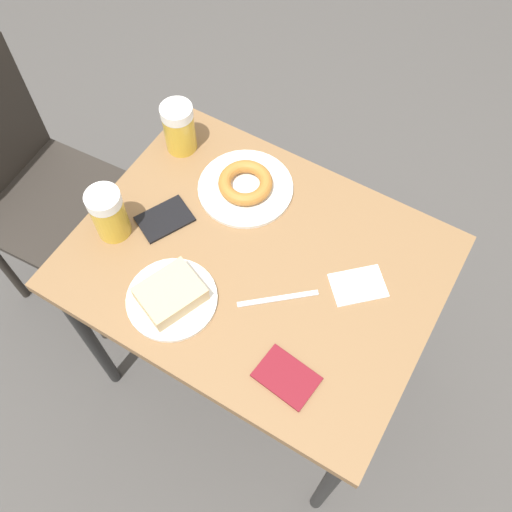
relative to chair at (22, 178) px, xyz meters
name	(u,v)px	position (x,y,z in m)	size (l,w,h in m)	color
ground_plane	(256,363)	(0.03, -0.79, -0.53)	(8.00, 8.00, 0.00)	#474442
table	(256,276)	(0.03, -0.79, 0.10)	(0.65, 0.84, 0.71)	olive
chair	(22,178)	(0.00, 0.00, 0.00)	(0.43, 0.43, 0.88)	#2D2823
plate_with_cake	(171,296)	(-0.16, -0.68, 0.20)	(0.21, 0.21, 0.05)	white
plate_with_donut	(245,185)	(0.19, -0.66, 0.19)	(0.24, 0.24, 0.04)	white
beer_mug_left	(179,128)	(0.22, -0.44, 0.25)	(0.08, 0.08, 0.14)	gold
beer_mug_center	(109,214)	(-0.08, -0.45, 0.25)	(0.08, 0.08, 0.14)	gold
napkin_folded	(358,285)	(0.09, -1.02, 0.18)	(0.14, 0.15, 0.00)	white
fork	(278,299)	(-0.03, -0.88, 0.18)	(0.13, 0.15, 0.00)	silver
passport_near_edge	(287,377)	(-0.18, -0.99, 0.18)	(0.10, 0.14, 0.01)	maroon
passport_far_edge	(165,219)	(0.01, -0.54, 0.18)	(0.15, 0.13, 0.01)	black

